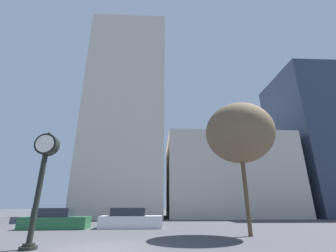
{
  "coord_description": "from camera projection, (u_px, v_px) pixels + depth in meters",
  "views": [
    {
      "loc": [
        2.34,
        -10.07,
        1.61
      ],
      "look_at": [
        3.2,
        10.8,
        9.0
      ],
      "focal_mm": 24.0,
      "sensor_mm": 36.0,
      "label": 1
    }
  ],
  "objects": [
    {
      "name": "car_white",
      "position": [
        131.0,
        219.0,
        16.84
      ],
      "size": [
        4.62,
        1.79,
        1.43
      ],
      "rotation": [
        0.0,
        0.0,
        0.01
      ],
      "color": "silver",
      "rests_on": "ground_plane"
    },
    {
      "name": "building_storefront_row",
      "position": [
        226.0,
        177.0,
        33.81
      ],
      "size": [
        17.52,
        12.0,
        11.18
      ],
      "color": "beige",
      "rests_on": "ground_plane"
    },
    {
      "name": "building_tall_tower",
      "position": [
        128.0,
        117.0,
        36.39
      ],
      "size": [
        11.36,
        12.0,
        30.23
      ],
      "color": "beige",
      "rests_on": "ground_plane"
    },
    {
      "name": "bare_tree",
      "position": [
        239.0,
        133.0,
        14.24
      ],
      "size": [
        4.21,
        4.21,
        7.84
      ],
      "color": "brown",
      "rests_on": "ground_plane"
    },
    {
      "name": "building_glass_modern",
      "position": [
        326.0,
        141.0,
        36.41
      ],
      "size": [
        14.0,
        12.0,
        22.8
      ],
      "color": "#2D384C",
      "rests_on": "ground_plane"
    },
    {
      "name": "ground_plane",
      "position": [
        98.0,
        248.0,
        8.85
      ],
      "size": [
        200.0,
        200.0,
        0.0
      ],
      "primitive_type": "plane",
      "color": "#424247"
    },
    {
      "name": "street_clock",
      "position": [
        43.0,
        168.0,
        9.62
      ],
      "size": [
        0.94,
        0.66,
        4.73
      ],
      "color": "black",
      "rests_on": "ground_plane"
    },
    {
      "name": "car_green",
      "position": [
        55.0,
        220.0,
        16.26
      ],
      "size": [
        4.66,
        1.92,
        1.42
      ],
      "rotation": [
        0.0,
        0.0,
        0.03
      ],
      "color": "#236038",
      "rests_on": "ground_plane"
    }
  ]
}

